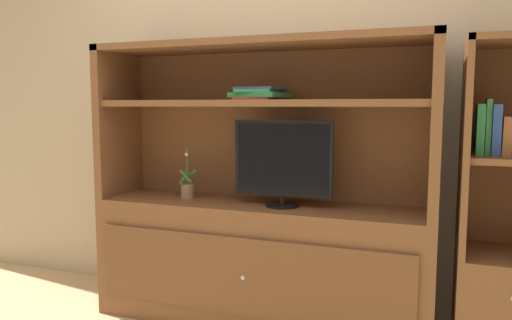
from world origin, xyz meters
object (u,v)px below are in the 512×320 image
at_px(potted_plant, 187,190).
at_px(upright_book_row, 492,131).
at_px(tv_monitor, 283,162).
at_px(bookshelf_tall, 507,258).
at_px(magazine_stack, 261,94).
at_px(media_console, 259,235).

xyz_separation_m(potted_plant, upright_book_row, (1.61, 0.00, 0.38)).
distance_m(tv_monitor, potted_plant, 0.63).
bearing_deg(bookshelf_tall, upright_book_row, -174.06).
bearing_deg(potted_plant, bookshelf_tall, 0.42).
bearing_deg(magazine_stack, upright_book_row, -0.45).
relative_size(media_console, potted_plant, 6.17).
relative_size(media_console, tv_monitor, 3.44).
xyz_separation_m(media_console, tv_monitor, (0.15, -0.03, 0.43)).
bearing_deg(potted_plant, upright_book_row, 0.08).
bearing_deg(potted_plant, tv_monitor, -2.60).
distance_m(bookshelf_tall, upright_book_row, 0.62).
distance_m(media_console, upright_book_row, 1.31).
bearing_deg(tv_monitor, bookshelf_tall, 2.03).
xyz_separation_m(potted_plant, magazine_stack, (0.45, 0.01, 0.56)).
xyz_separation_m(tv_monitor, upright_book_row, (1.01, 0.03, 0.18)).
bearing_deg(media_console, bookshelf_tall, 0.23).
distance_m(tv_monitor, upright_book_row, 1.03).
bearing_deg(magazine_stack, tv_monitor, -15.20).
bearing_deg(tv_monitor, upright_book_row, 1.65).
height_order(media_console, upright_book_row, media_console).
bearing_deg(tv_monitor, media_console, 166.67).
distance_m(potted_plant, upright_book_row, 1.65).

